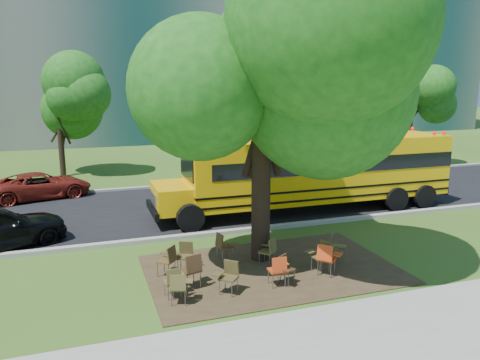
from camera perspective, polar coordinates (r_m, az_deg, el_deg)
name	(u,v)px	position (r m, az deg, el deg)	size (l,w,h in m)	color
ground	(233,268)	(13.74, -0.86, -10.62)	(160.00, 160.00, 0.00)	#314B17
dirt_patch	(272,269)	(13.62, 3.88, -10.78)	(7.00, 4.50, 0.03)	#382819
asphalt_road	(182,207)	(20.17, -7.04, -3.31)	(80.00, 8.00, 0.04)	black
kerb_near	(206,234)	(16.42, -4.13, -6.59)	(80.00, 0.25, 0.14)	gray
kerb_far	(166,186)	(24.07, -9.07, -0.77)	(80.00, 0.25, 0.14)	gray
building_main	(25,18)	(48.60, -24.77, 17.54)	(38.00, 16.00, 22.00)	slate
building_right	(329,18)	(57.80, 10.76, 18.78)	(30.00, 16.00, 25.00)	#6C675A
bg_tree_2	(58,102)	(28.12, -21.34, 8.89)	(4.80, 4.80, 6.62)	black
bg_tree_3	(287,86)	(28.68, 5.79, 11.29)	(5.60, 5.60, 7.84)	black
bg_tree_4	(408,97)	(32.04, 19.85, 9.48)	(5.00, 5.00, 6.85)	black
main_tree	(262,64)	(13.37, 2.72, 13.99)	(7.20, 7.20, 9.37)	black
school_bus	(317,169)	(19.60, 9.35, 1.39)	(12.45, 2.88, 3.04)	#E4A507
chair_0	(174,279)	(11.84, -8.06, -11.89)	(0.54, 0.52, 0.82)	brown
chair_1	(180,285)	(11.48, -7.38, -12.63)	(0.64, 0.50, 0.82)	brown
chair_2	(192,267)	(12.27, -5.84, -10.51)	(0.65, 0.70, 0.96)	#442C18
chair_3	(228,274)	(11.97, -1.43, -11.37)	(0.74, 0.58, 0.86)	#463C1E
chair_4	(279,268)	(12.35, 4.72, -10.63)	(0.57, 0.51, 0.86)	#C13B14
chair_5	(285,267)	(12.53, 5.45, -10.52)	(0.53, 0.66, 0.79)	#3F2916
chair_6	(322,253)	(13.44, 9.91, -8.80)	(0.65, 0.61, 0.89)	brown
chair_7	(327,256)	(13.16, 10.58, -9.14)	(0.80, 0.64, 0.94)	#D14216
chair_8	(168,258)	(13.08, -8.75, -9.34)	(0.61, 0.77, 0.89)	#523A1D
chair_9	(184,253)	(13.41, -6.81, -8.88)	(0.70, 0.55, 0.85)	#4B3F20
chair_10	(224,244)	(14.01, -2.01, -7.82)	(0.60, 0.59, 0.87)	#49311A
chair_11	(269,249)	(13.68, 3.57, -8.36)	(0.58, 0.73, 0.86)	brown
chair_12	(335,244)	(14.31, 11.55, -7.67)	(0.58, 0.73, 0.86)	brown
bg_car_red	(41,186)	(23.33, -23.09, -0.63)	(2.02, 4.38, 1.22)	maroon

